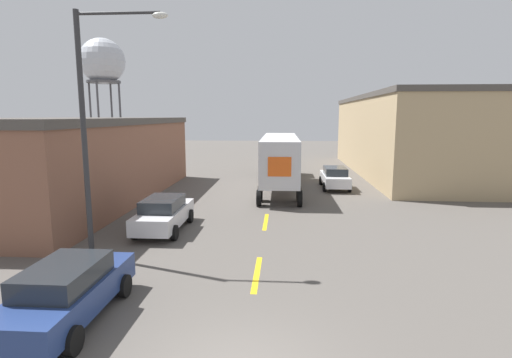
{
  "coord_description": "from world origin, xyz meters",
  "views": [
    {
      "loc": [
        0.86,
        -7.43,
        5.32
      ],
      "look_at": [
        -0.73,
        15.6,
        1.68
      ],
      "focal_mm": 28.0,
      "sensor_mm": 36.0,
      "label": 1
    }
  ],
  "objects": [
    {
      "name": "warehouse_right",
      "position": [
        12.88,
        30.9,
        3.61
      ],
      "size": [
        10.41,
        26.11,
        7.21
      ],
      "color": "tan",
      "rests_on": "ground_plane"
    },
    {
      "name": "parked_car_left_far",
      "position": [
        -4.69,
        10.4,
        0.83
      ],
      "size": [
        1.98,
        4.73,
        1.59
      ],
      "color": "silver",
      "rests_on": "ground_plane"
    },
    {
      "name": "warehouse_left",
      "position": [
        -13.14,
        16.84,
        2.61
      ],
      "size": [
        10.93,
        20.94,
        5.21
      ],
      "color": "brown",
      "rests_on": "ground_plane"
    },
    {
      "name": "parked_car_left_near",
      "position": [
        -4.69,
        1.97,
        0.83
      ],
      "size": [
        1.98,
        4.73,
        1.59
      ],
      "color": "navy",
      "rests_on": "ground_plane"
    },
    {
      "name": "parked_car_right_far",
      "position": [
        4.69,
        22.19,
        0.83
      ],
      "size": [
        1.98,
        4.73,
        1.59
      ],
      "color": "silver",
      "rests_on": "ground_plane"
    },
    {
      "name": "road_centerline",
      "position": [
        0.0,
        5.48,
        0.0
      ],
      "size": [
        0.2,
        16.8,
        0.01
      ],
      "color": "gold",
      "rests_on": "ground_plane"
    },
    {
      "name": "semi_truck",
      "position": [
        0.6,
        22.48,
        2.33
      ],
      "size": [
        2.8,
        15.28,
        3.88
      ],
      "rotation": [
        0.0,
        0.0,
        0.01
      ],
      "color": "black",
      "rests_on": "ground_plane"
    },
    {
      "name": "street_lamp",
      "position": [
        -6.02,
        6.72,
        5.24
      ],
      "size": [
        3.37,
        0.32,
        9.0
      ],
      "color": "#2D2D30",
      "rests_on": "ground_plane"
    },
    {
      "name": "water_tower",
      "position": [
        -24.54,
        48.59,
        12.77
      ],
      "size": [
        6.22,
        6.22,
        16.06
      ],
      "color": "#47474C",
      "rests_on": "ground_plane"
    }
  ]
}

